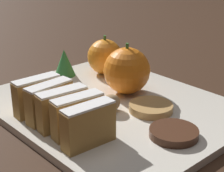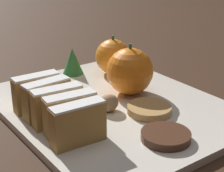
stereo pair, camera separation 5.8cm
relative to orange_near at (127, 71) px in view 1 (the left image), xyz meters
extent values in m
plane|color=#382316|center=(-0.05, -0.02, -0.05)|extent=(6.00, 6.00, 0.00)
cube|color=silver|center=(-0.05, -0.02, -0.04)|extent=(0.31, 0.38, 0.01)
cube|color=#B28442|center=(-0.15, -0.09, -0.01)|extent=(0.07, 0.03, 0.05)
cube|color=white|center=(-0.15, -0.09, 0.01)|extent=(0.07, 0.03, 0.00)
cube|color=#B28442|center=(-0.15, -0.06, -0.01)|extent=(0.07, 0.03, 0.05)
cube|color=white|center=(-0.15, -0.06, 0.01)|extent=(0.07, 0.03, 0.00)
cube|color=#B28442|center=(-0.15, -0.03, -0.01)|extent=(0.07, 0.03, 0.05)
cube|color=white|center=(-0.15, -0.03, 0.01)|extent=(0.07, 0.03, 0.00)
cube|color=#B28442|center=(-0.15, 0.00, -0.01)|extent=(0.07, 0.03, 0.05)
cube|color=white|center=(-0.15, 0.00, 0.01)|extent=(0.07, 0.03, 0.00)
cube|color=#B28442|center=(-0.15, 0.03, -0.01)|extent=(0.07, 0.02, 0.05)
cube|color=white|center=(-0.15, 0.03, 0.01)|extent=(0.07, 0.02, 0.00)
sphere|color=orange|center=(0.00, 0.00, 0.00)|extent=(0.08, 0.08, 0.08)
cylinder|color=#38702D|center=(0.00, 0.00, 0.04)|extent=(0.01, 0.00, 0.01)
sphere|color=orange|center=(0.04, 0.10, -0.01)|extent=(0.07, 0.07, 0.07)
cylinder|color=#38702D|center=(0.04, 0.10, 0.03)|extent=(0.01, 0.01, 0.01)
ellipsoid|color=tan|center=(-0.07, -0.04, -0.03)|extent=(0.03, 0.03, 0.03)
cylinder|color=#472819|center=(-0.06, -0.15, -0.03)|extent=(0.07, 0.07, 0.01)
cylinder|color=tan|center=(-0.02, -0.08, -0.03)|extent=(0.07, 0.07, 0.01)
cone|color=#2D7538|center=(-0.03, 0.14, -0.01)|extent=(0.04, 0.04, 0.05)
camera|label=1|loc=(-0.41, -0.42, 0.21)|focal=60.00mm
camera|label=2|loc=(-0.37, -0.45, 0.21)|focal=60.00mm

